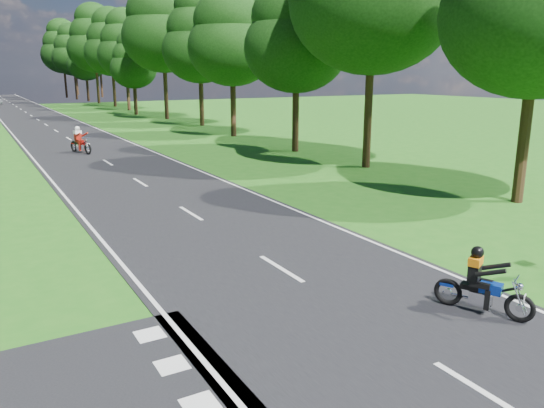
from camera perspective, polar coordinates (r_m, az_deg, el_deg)
ground at (r=11.49m, az=6.15°, el=-10.09°), size 160.00×160.00×0.00m
main_road at (r=58.97m, az=-23.87°, el=8.28°), size 7.00×140.00×0.02m
road_markings at (r=57.10m, az=-23.79°, el=8.15°), size 7.40×140.00×0.01m
treeline at (r=69.04m, az=-24.33°, el=15.78°), size 40.00×115.35×14.78m
rider_near_blue at (r=11.29m, az=21.89°, el=-7.67°), size 1.20×1.71×1.37m
rider_far_red at (r=33.36m, az=-19.94°, el=6.51°), size 1.22×2.00×1.58m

